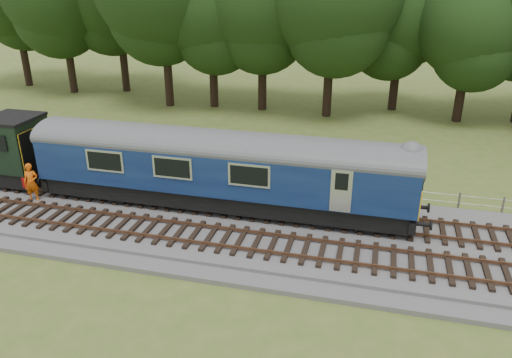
# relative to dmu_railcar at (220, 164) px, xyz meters

# --- Properties ---
(ground) EXTENTS (120.00, 120.00, 0.00)m
(ground) POSITION_rel_dmu_railcar_xyz_m (3.23, -1.40, -2.61)
(ground) COLOR #496224
(ground) RESTS_ON ground
(ballast) EXTENTS (70.00, 7.00, 0.35)m
(ballast) POSITION_rel_dmu_railcar_xyz_m (3.23, -1.40, -2.43)
(ballast) COLOR #4C4C4F
(ballast) RESTS_ON ground
(track_north) EXTENTS (67.20, 2.40, 0.21)m
(track_north) POSITION_rel_dmu_railcar_xyz_m (3.23, -0.00, -2.19)
(track_north) COLOR black
(track_north) RESTS_ON ballast
(track_south) EXTENTS (67.20, 2.40, 0.21)m
(track_south) POSITION_rel_dmu_railcar_xyz_m (3.23, -3.00, -2.19)
(track_south) COLOR black
(track_south) RESTS_ON ballast
(fence) EXTENTS (64.00, 0.12, 1.00)m
(fence) POSITION_rel_dmu_railcar_xyz_m (3.23, 3.10, -2.61)
(fence) COLOR #6B6054
(fence) RESTS_ON ground
(tree_line) EXTENTS (70.00, 8.00, 18.00)m
(tree_line) POSITION_rel_dmu_railcar_xyz_m (3.23, 20.60, -2.61)
(tree_line) COLOR black
(tree_line) RESTS_ON ground
(dmu_railcar) EXTENTS (18.05, 2.86, 3.88)m
(dmu_railcar) POSITION_rel_dmu_railcar_xyz_m (0.00, 0.00, 0.00)
(dmu_railcar) COLOR black
(dmu_railcar) RESTS_ON ground
(worker) EXTENTS (0.82, 0.66, 1.94)m
(worker) POSITION_rel_dmu_railcar_xyz_m (-9.32, -1.63, -1.28)
(worker) COLOR #E85B0C
(worker) RESTS_ON ballast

